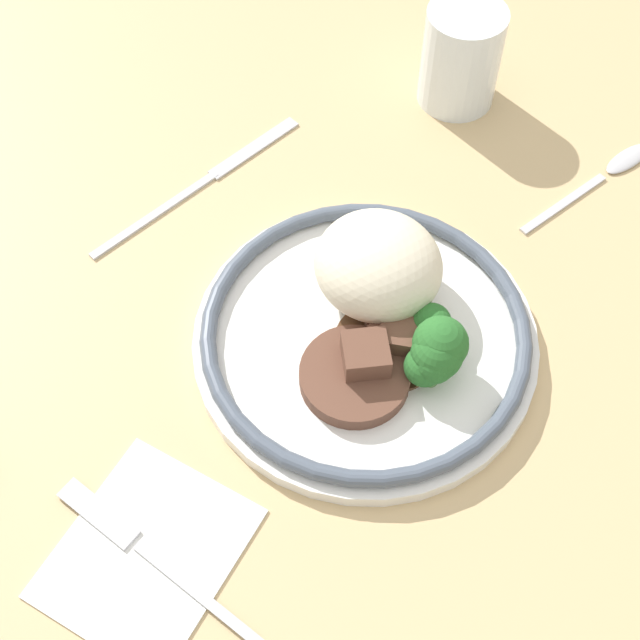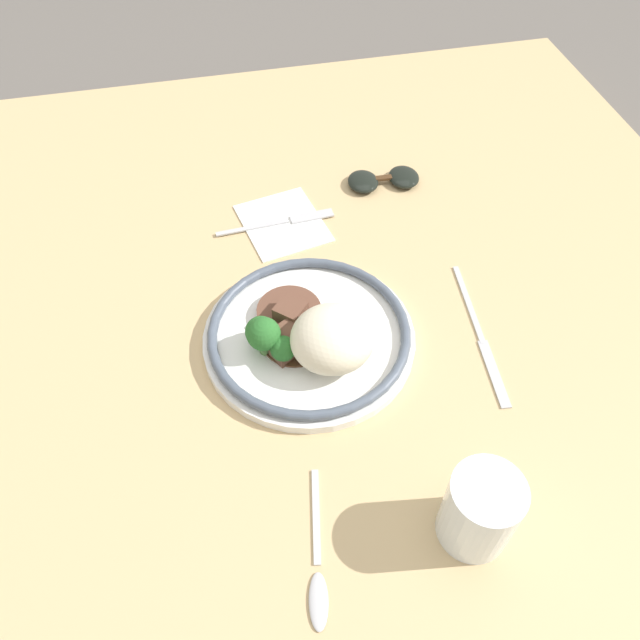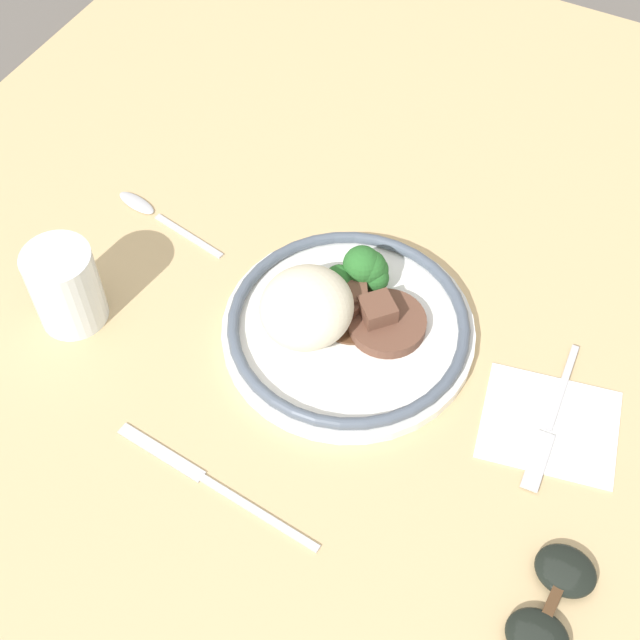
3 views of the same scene
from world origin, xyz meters
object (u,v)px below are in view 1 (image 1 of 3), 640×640
Objects in this scene: knife at (206,180)px; spoon at (612,170)px; plate at (375,323)px; fork at (139,546)px; juice_glass at (460,62)px.

spoon is (0.23, -0.25, 0.00)m from knife.
plate reaches higher than knife.
spoon is (0.26, -0.05, -0.02)m from plate.
plate is at bearing -97.26° from fork.
knife is (0.03, 0.20, -0.02)m from plate.
fork is 0.49m from spoon.
fork is at bearing 176.26° from plate.
juice_glass is 0.16m from spoon.
juice_glass reaches higher than spoon.
spoon reaches higher than knife.
knife is at bearing 81.38° from plate.
plate is 0.27m from juice_glass.
juice_glass reaches higher than fork.
knife is at bearing 143.39° from spoon.
fork is 0.78× the size of knife.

